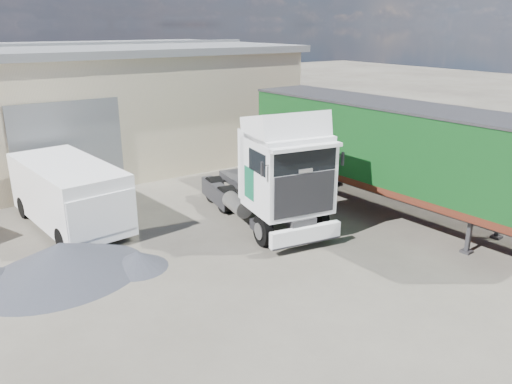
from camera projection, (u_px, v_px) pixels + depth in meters
ground at (270, 290)px, 12.31m from camera, size 120.00×120.00×0.00m
brick_boundary_wall at (397, 139)px, 22.77m from camera, size 0.35×26.00×2.50m
tractor_unit at (276, 179)px, 15.56m from camera, size 3.11×6.12×3.92m
box_trailer at (388, 147)px, 16.82m from camera, size 3.10×11.48×3.78m
panel_van at (72, 196)px, 15.75m from camera, size 2.63×5.32×2.09m
gravel_heap at (58, 261)px, 12.86m from camera, size 5.60×5.00×0.92m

